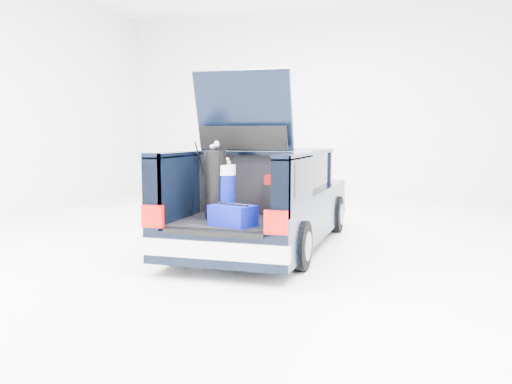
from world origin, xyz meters
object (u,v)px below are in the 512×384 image
(car, at_px, (268,200))
(blue_golf_bag, at_px, (226,192))
(blue_duffel, at_px, (233,215))
(red_suitcase, at_px, (280,197))
(black_golf_bag, at_px, (216,185))

(car, distance_m, blue_golf_bag, 1.61)
(blue_duffel, bearing_deg, red_suitcase, 83.93)
(car, relative_size, black_golf_bag, 4.79)
(blue_golf_bag, height_order, blue_duffel, blue_golf_bag)
(black_golf_bag, distance_m, blue_golf_bag, 0.16)
(car, xyz_separation_m, red_suitcase, (0.50, -1.19, 0.20))
(car, bearing_deg, blue_golf_bag, -92.87)
(black_golf_bag, xyz_separation_m, blue_duffel, (0.34, -0.34, -0.32))
(black_golf_bag, bearing_deg, red_suitcase, 22.61)
(red_suitcase, relative_size, black_golf_bag, 0.59)
(car, height_order, red_suitcase, car)
(blue_golf_bag, bearing_deg, red_suitcase, 39.76)
(car, distance_m, black_golf_bag, 1.66)
(blue_golf_bag, bearing_deg, blue_duffel, -53.69)
(red_suitcase, distance_m, blue_golf_bag, 0.71)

